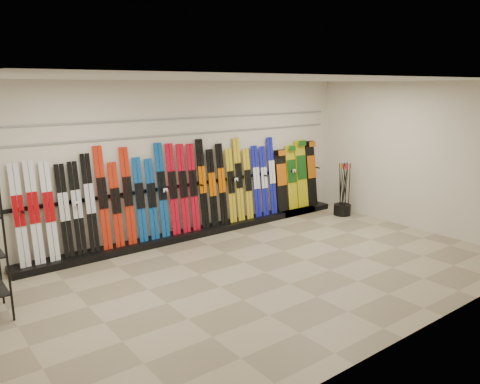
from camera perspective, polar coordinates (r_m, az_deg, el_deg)
floor at (r=7.57m, az=3.16°, el=-9.76°), size 8.00×8.00×0.00m
back_wall at (r=9.14m, az=-6.98°, el=3.91°), size 8.00×0.00×8.00m
right_wall at (r=10.16m, az=20.74°, el=4.07°), size 0.00×5.00×5.00m
ceiling at (r=6.99m, az=3.47°, el=13.59°), size 8.00×8.00×0.00m
ski_rack_base at (r=9.40m, az=-4.87°, el=-4.82°), size 8.00×0.40×0.12m
skis at (r=8.88m, az=-8.89°, el=-0.12°), size 5.38×0.25×1.79m
snowboards at (r=10.90m, az=6.94°, el=1.95°), size 1.26×0.24×1.55m
pole_bin at (r=10.99m, az=12.35°, el=-2.11°), size 0.39×0.39×0.25m
ski_poles at (r=10.88m, az=12.53°, el=0.37°), size 0.31×0.26×1.18m
slatwall_rail_0 at (r=9.06m, az=-7.00°, el=7.02°), size 7.60×0.02×0.03m
slatwall_rail_1 at (r=9.03m, az=-7.05°, el=8.91°), size 7.60×0.02×0.03m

